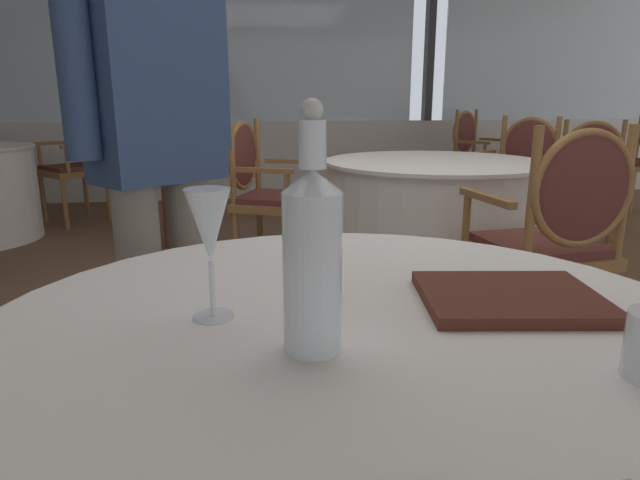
{
  "coord_description": "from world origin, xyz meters",
  "views": [
    {
      "loc": [
        -0.43,
        -2.18,
        1.06
      ],
      "look_at": [
        -0.29,
        -1.19,
        0.81
      ],
      "focal_mm": 30.23,
      "sensor_mm": 36.0,
      "label": 1
    }
  ],
  "objects_px": {
    "dining_chair_0_1": "(519,172)",
    "diner_person_1": "(157,132)",
    "dining_chair_1_2": "(81,159)",
    "dining_chair_3_2": "(474,150)",
    "menu_book": "(510,297)",
    "dining_chair_0_2": "(263,184)",
    "water_bottle": "(313,256)",
    "dining_chair_3_0": "(586,170)",
    "dining_chair_0_0": "(556,229)",
    "diner_person_0": "(153,120)",
    "wine_glass": "(209,229)"
  },
  "relations": [
    {
      "from": "dining_chair_3_0",
      "to": "diner_person_1",
      "type": "height_order",
      "value": "diner_person_1"
    },
    {
      "from": "diner_person_1",
      "to": "dining_chair_0_0",
      "type": "bearing_deg",
      "value": 59.63
    },
    {
      "from": "water_bottle",
      "to": "dining_chair_0_0",
      "type": "height_order",
      "value": "water_bottle"
    },
    {
      "from": "menu_book",
      "to": "dining_chair_0_0",
      "type": "bearing_deg",
      "value": 62.97
    },
    {
      "from": "diner_person_0",
      "to": "dining_chair_1_2",
      "type": "bearing_deg",
      "value": 4.54
    },
    {
      "from": "diner_person_1",
      "to": "dining_chair_1_2",
      "type": "bearing_deg",
      "value": 157.88
    },
    {
      "from": "menu_book",
      "to": "diner_person_1",
      "type": "distance_m",
      "value": 1.11
    },
    {
      "from": "diner_person_0",
      "to": "menu_book",
      "type": "bearing_deg",
      "value": 166.02
    },
    {
      "from": "dining_chair_1_2",
      "to": "dining_chair_3_0",
      "type": "distance_m",
      "value": 4.27
    },
    {
      "from": "dining_chair_0_2",
      "to": "wine_glass",
      "type": "bearing_deg",
      "value": -70.08
    },
    {
      "from": "water_bottle",
      "to": "diner_person_1",
      "type": "xyz_separation_m",
      "value": [
        -0.34,
        0.96,
        0.11
      ]
    },
    {
      "from": "diner_person_0",
      "to": "wine_glass",
      "type": "bearing_deg",
      "value": 157.78
    },
    {
      "from": "dining_chair_0_2",
      "to": "dining_chair_3_0",
      "type": "bearing_deg",
      "value": 34.04
    },
    {
      "from": "dining_chair_0_0",
      "to": "diner_person_1",
      "type": "relative_size",
      "value": 0.57
    },
    {
      "from": "wine_glass",
      "to": "menu_book",
      "type": "bearing_deg",
      "value": -0.62
    },
    {
      "from": "menu_book",
      "to": "dining_chair_3_2",
      "type": "distance_m",
      "value": 5.09
    },
    {
      "from": "dining_chair_0_1",
      "to": "dining_chair_1_2",
      "type": "distance_m",
      "value": 3.71
    },
    {
      "from": "water_bottle",
      "to": "wine_glass",
      "type": "height_order",
      "value": "water_bottle"
    },
    {
      "from": "water_bottle",
      "to": "dining_chair_3_0",
      "type": "bearing_deg",
      "value": 51.52
    },
    {
      "from": "dining_chair_3_0",
      "to": "dining_chair_0_1",
      "type": "bearing_deg",
      "value": 132.62
    },
    {
      "from": "dining_chair_1_2",
      "to": "diner_person_1",
      "type": "relative_size",
      "value": 0.55
    },
    {
      "from": "dining_chair_3_2",
      "to": "water_bottle",
      "type": "bearing_deg",
      "value": -63.85
    },
    {
      "from": "dining_chair_3_2",
      "to": "menu_book",
      "type": "bearing_deg",
      "value": -60.92
    },
    {
      "from": "dining_chair_1_2",
      "to": "diner_person_0",
      "type": "distance_m",
      "value": 1.43
    },
    {
      "from": "dining_chair_3_2",
      "to": "diner_person_1",
      "type": "xyz_separation_m",
      "value": [
        -2.65,
        -3.85,
        0.42
      ]
    },
    {
      "from": "dining_chair_3_2",
      "to": "diner_person_1",
      "type": "distance_m",
      "value": 4.7
    },
    {
      "from": "water_bottle",
      "to": "dining_chair_1_2",
      "type": "bearing_deg",
      "value": 109.31
    },
    {
      "from": "menu_book",
      "to": "dining_chair_0_2",
      "type": "height_order",
      "value": "dining_chair_0_2"
    },
    {
      "from": "menu_book",
      "to": "diner_person_1",
      "type": "height_order",
      "value": "diner_person_1"
    },
    {
      "from": "dining_chair_1_2",
      "to": "dining_chair_3_2",
      "type": "relative_size",
      "value": 0.97
    },
    {
      "from": "wine_glass",
      "to": "dining_chair_0_1",
      "type": "xyz_separation_m",
      "value": [
        2.0,
        2.81,
        -0.31
      ]
    },
    {
      "from": "menu_book",
      "to": "dining_chair_3_2",
      "type": "height_order",
      "value": "dining_chair_3_2"
    },
    {
      "from": "water_bottle",
      "to": "dining_chair_0_1",
      "type": "xyz_separation_m",
      "value": [
        1.85,
        2.95,
        -0.3
      ]
    },
    {
      "from": "dining_chair_0_2",
      "to": "diner_person_0",
      "type": "bearing_deg",
      "value": 165.1
    },
    {
      "from": "dining_chair_0_1",
      "to": "dining_chair_0_2",
      "type": "bearing_deg",
      "value": -30.04
    },
    {
      "from": "diner_person_0",
      "to": "diner_person_1",
      "type": "distance_m",
      "value": 2.38
    },
    {
      "from": "wine_glass",
      "to": "diner_person_0",
      "type": "bearing_deg",
      "value": 100.25
    },
    {
      "from": "dining_chair_0_1",
      "to": "diner_person_1",
      "type": "height_order",
      "value": "diner_person_1"
    },
    {
      "from": "dining_chair_0_0",
      "to": "dining_chair_3_0",
      "type": "bearing_deg",
      "value": -42.68
    },
    {
      "from": "dining_chair_1_2",
      "to": "dining_chair_0_1",
      "type": "bearing_deg",
      "value": 113.28
    },
    {
      "from": "water_bottle",
      "to": "dining_chair_1_2",
      "type": "distance_m",
      "value": 4.69
    },
    {
      "from": "dining_chair_1_2",
      "to": "water_bottle",
      "type": "bearing_deg",
      "value": 66.01
    },
    {
      "from": "dining_chair_0_2",
      "to": "dining_chair_0_1",
      "type": "bearing_deg",
      "value": 29.96
    },
    {
      "from": "diner_person_0",
      "to": "diner_person_1",
      "type": "relative_size",
      "value": 0.96
    },
    {
      "from": "dining_chair_1_2",
      "to": "dining_chair_3_2",
      "type": "distance_m",
      "value": 3.89
    },
    {
      "from": "water_bottle",
      "to": "dining_chair_1_2",
      "type": "relative_size",
      "value": 0.35
    },
    {
      "from": "dining_chair_0_1",
      "to": "wine_glass",
      "type": "bearing_deg",
      "value": 18.08
    },
    {
      "from": "dining_chair_0_1",
      "to": "dining_chair_1_2",
      "type": "bearing_deg",
      "value": -59.99
    },
    {
      "from": "dining_chair_0_0",
      "to": "diner_person_0",
      "type": "distance_m",
      "value": 2.79
    },
    {
      "from": "wine_glass",
      "to": "dining_chair_3_0",
      "type": "bearing_deg",
      "value": 48.82
    }
  ]
}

